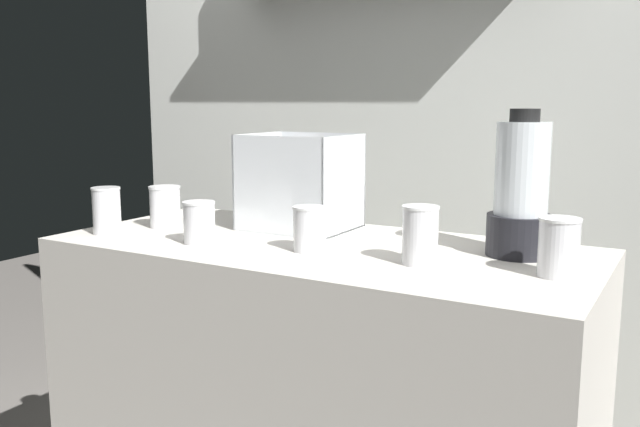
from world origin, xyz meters
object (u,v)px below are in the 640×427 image
at_px(blender_pitcher, 521,195).
at_px(juice_cup_orange_middle, 199,225).
at_px(juice_cup_beet_far_left, 107,212).
at_px(juice_cup_pomegranate_right, 309,231).
at_px(juice_cup_pomegranate_far_right, 420,238).
at_px(carrot_display_bin, 300,199).
at_px(juice_cup_beet_rightmost, 559,250).
at_px(juice_cup_orange_left, 165,209).

height_order(blender_pitcher, juice_cup_orange_middle, blender_pitcher).
bearing_deg(juice_cup_beet_far_left, blender_pitcher, 15.73).
xyz_separation_m(blender_pitcher, juice_cup_beet_far_left, (-1.07, -0.30, -0.09)).
height_order(juice_cup_pomegranate_right, juice_cup_pomegranate_far_right, juice_cup_pomegranate_far_right).
xyz_separation_m(juice_cup_pomegranate_right, juice_cup_pomegranate_far_right, (0.29, 0.01, 0.01)).
relative_size(carrot_display_bin, juice_cup_beet_far_left, 2.28).
bearing_deg(blender_pitcher, juice_cup_orange_middle, -160.26).
bearing_deg(juice_cup_orange_middle, juice_cup_beet_rightmost, 7.26).
xyz_separation_m(blender_pitcher, juice_cup_beet_rightmost, (0.12, -0.16, -0.09)).
height_order(blender_pitcher, juice_cup_orange_left, blender_pitcher).
bearing_deg(juice_cup_beet_rightmost, carrot_display_bin, 165.30).
height_order(juice_cup_beet_far_left, juice_cup_pomegranate_right, juice_cup_beet_far_left).
bearing_deg(juice_cup_pomegranate_right, juice_cup_orange_left, 173.17).
bearing_deg(juice_cup_beet_rightmost, juice_cup_pomegranate_right, -175.06).
height_order(juice_cup_beet_far_left, juice_cup_beet_rightmost, juice_cup_beet_far_left).
bearing_deg(juice_cup_pomegranate_right, juice_cup_beet_rightmost, 4.94).
distance_m(juice_cup_orange_middle, juice_cup_beet_rightmost, 0.89).
height_order(blender_pitcher, juice_cup_beet_rightmost, blender_pitcher).
relative_size(juice_cup_orange_middle, juice_cup_pomegranate_right, 0.98).
relative_size(juice_cup_beet_far_left, juice_cup_orange_left, 1.07).
height_order(juice_cup_pomegranate_right, juice_cup_beet_rightmost, juice_cup_beet_rightmost).
bearing_deg(juice_cup_pomegranate_far_right, blender_pitcher, 49.07).
xyz_separation_m(juice_cup_beet_far_left, juice_cup_beet_rightmost, (1.19, 0.14, -0.00)).
distance_m(juice_cup_pomegranate_right, juice_cup_pomegranate_far_right, 0.29).
relative_size(juice_cup_pomegranate_far_right, juice_cup_beet_rightmost, 1.06).
height_order(juice_cup_orange_left, juice_cup_orange_middle, juice_cup_orange_left).
bearing_deg(juice_cup_orange_left, juice_cup_orange_middle, -28.15).
relative_size(blender_pitcher, juice_cup_beet_far_left, 2.67).
xyz_separation_m(juice_cup_orange_left, juice_cup_pomegranate_far_right, (0.82, -0.05, 0.01)).
xyz_separation_m(carrot_display_bin, juice_cup_pomegranate_right, (0.18, -0.25, -0.04)).
bearing_deg(juice_cup_beet_far_left, juice_cup_pomegranate_far_right, 6.40).
distance_m(blender_pitcher, juice_cup_pomegranate_far_right, 0.28).
bearing_deg(juice_cup_beet_rightmost, blender_pitcher, 127.10).
distance_m(juice_cup_beet_far_left, juice_cup_orange_left, 0.17).
xyz_separation_m(blender_pitcher, juice_cup_pomegranate_far_right, (-0.17, -0.20, -0.09)).
distance_m(carrot_display_bin, juice_cup_orange_left, 0.40).
relative_size(juice_cup_orange_left, juice_cup_pomegranate_far_right, 0.91).
distance_m(juice_cup_beet_far_left, juice_cup_pomegranate_right, 0.61).
distance_m(carrot_display_bin, juice_cup_pomegranate_right, 0.31).
bearing_deg(juice_cup_orange_middle, carrot_display_bin, 69.21).
bearing_deg(juice_cup_pomegranate_far_right, juice_cup_pomegranate_right, -177.98).
relative_size(carrot_display_bin, juice_cup_pomegranate_far_right, 2.22).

